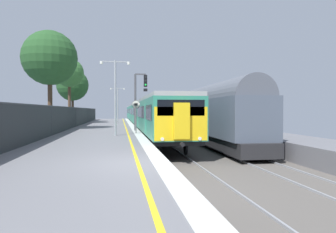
% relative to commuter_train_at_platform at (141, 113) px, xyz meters
% --- Properties ---
extents(ground, '(17.40, 110.00, 1.21)m').
position_rel_commuter_train_at_platform_xyz_m(ground, '(0.55, -34.52, -1.88)').
color(ground, slate).
extents(commuter_train_at_platform, '(2.83, 59.22, 3.81)m').
position_rel_commuter_train_at_platform_xyz_m(commuter_train_at_platform, '(0.00, 0.00, 0.00)').
color(commuter_train_at_platform, '#2D846B').
rests_on(commuter_train_at_platform, ground).
extents(freight_train_adjacent_track, '(2.60, 44.18, 4.58)m').
position_rel_commuter_train_at_platform_xyz_m(freight_train_adjacent_track, '(4.00, -7.91, 0.24)').
color(freight_train_adjacent_track, '#232326').
rests_on(freight_train_adjacent_track, ground).
extents(signal_gantry, '(1.10, 0.24, 4.76)m').
position_rel_commuter_train_at_platform_xyz_m(signal_gantry, '(-1.46, -18.51, 1.71)').
color(signal_gantry, '#47474C').
rests_on(signal_gantry, ground).
extents(speed_limit_sign, '(0.59, 0.08, 2.42)m').
position_rel_commuter_train_at_platform_xyz_m(speed_limit_sign, '(-1.85, -21.63, 0.29)').
color(speed_limit_sign, '#59595B').
rests_on(speed_limit_sign, ground).
extents(platform_lamp_mid, '(2.00, 0.20, 5.05)m').
position_rel_commuter_train_at_platform_xyz_m(platform_lamp_mid, '(-3.32, -23.29, 1.75)').
color(platform_lamp_mid, '#93999E').
rests_on(platform_lamp_mid, ground).
extents(platform_lamp_far, '(2.00, 0.20, 4.86)m').
position_rel_commuter_train_at_platform_xyz_m(platform_lamp_far, '(-3.32, -0.84, 1.65)').
color(platform_lamp_far, '#93999E').
rests_on(platform_lamp_far, ground).
extents(background_tree_left, '(4.76, 4.76, 8.66)m').
position_rel_commuter_train_at_platform_xyz_m(background_tree_left, '(-8.97, -15.90, 4.88)').
color(background_tree_left, '#473323').
rests_on(background_tree_left, ground).
extents(background_tree_centre, '(3.68, 3.68, 8.35)m').
position_rel_commuter_train_at_platform_xyz_m(background_tree_centre, '(-9.43, -2.91, 5.10)').
color(background_tree_centre, '#473323').
rests_on(background_tree_centre, ground).
extents(background_tree_right, '(4.55, 4.55, 7.66)m').
position_rel_commuter_train_at_platform_xyz_m(background_tree_right, '(-9.85, 2.21, 3.94)').
color(background_tree_right, '#473323').
rests_on(background_tree_right, ground).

